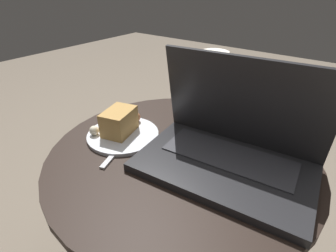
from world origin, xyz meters
The scene contains 5 objects.
table centered at (0.00, 0.00, 0.36)m, with size 0.62×0.62×0.49m.
laptop centered at (0.11, 0.02, 0.54)m, with size 0.38×0.25×0.23m.
beer_glass centered at (-0.02, 0.17, 0.59)m, with size 0.07×0.07×0.20m.
snack_plate centered at (-0.16, -0.03, 0.51)m, with size 0.18×0.18×0.07m.
fork centered at (-0.13, -0.06, 0.49)m, with size 0.07×0.17×0.01m.
Camera 1 is at (0.28, -0.42, 0.85)m, focal length 28.00 mm.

